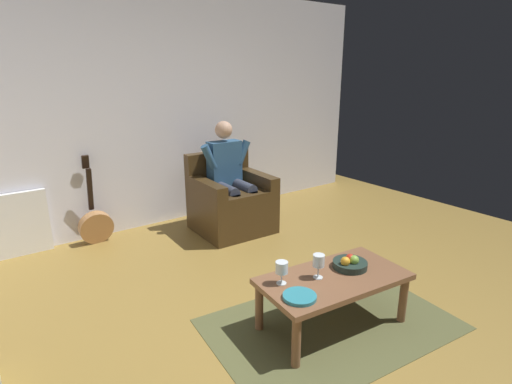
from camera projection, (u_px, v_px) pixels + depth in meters
ground_plane at (321, 341)px, 2.83m from camera, size 7.13×7.13×0.00m
wall_back at (147, 111)px, 4.64m from camera, size 6.34×0.06×2.71m
rug at (331, 324)px, 3.02m from camera, size 1.88×1.34×0.01m
armchair at (231, 203)px, 4.73m from camera, size 0.83×0.80×0.89m
person_seated at (230, 174)px, 4.63m from camera, size 0.64×0.58×1.26m
coffee_table at (333, 283)px, 2.92m from camera, size 1.12×0.67×0.40m
guitar at (96, 224)px, 4.39m from camera, size 0.35×0.23×0.96m
radiator at (11, 226)px, 4.03m from camera, size 0.69×0.06×0.65m
wine_glass_near at (282, 269)px, 2.77m from camera, size 0.09×0.09×0.16m
wine_glass_far at (319, 262)px, 2.85m from camera, size 0.08×0.08×0.18m
fruit_bowl at (350, 263)px, 3.02m from camera, size 0.25×0.25×0.11m
decorative_dish at (300, 297)px, 2.62m from camera, size 0.22×0.22×0.02m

